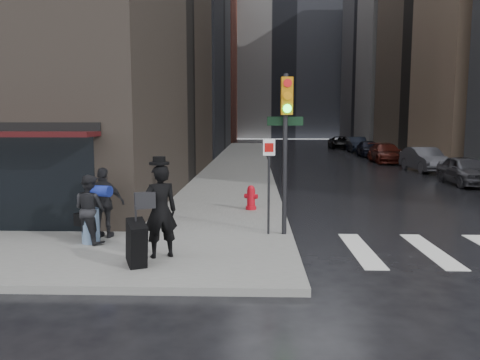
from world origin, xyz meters
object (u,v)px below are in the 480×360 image
object	(u,v)px
parked_car_1	(465,170)
parked_car_3	(386,153)
man_jeans	(90,209)
parked_car_2	(424,159)
parked_car_5	(357,145)
man_overcoat	(155,216)
man_greycoat	(104,203)
traffic_light	(284,132)
fire_hydrant	(251,199)
parked_car_4	(369,148)
parked_car_6	(340,142)

from	to	relation	value
parked_car_1	parked_car_3	xyz separation A→B (m)	(-0.41, 11.91, 0.02)
man_jeans	parked_car_2	bearing A→B (deg)	-99.82
parked_car_3	parked_car_5	size ratio (longest dim) A/B	1.07
man_jeans	man_overcoat	bearing A→B (deg)	173.98
parked_car_1	parked_car_5	distance (m)	23.82
man_greycoat	traffic_light	bearing A→B (deg)	-170.50
man_jeans	parked_car_5	distance (m)	38.04
parked_car_1	fire_hydrant	bearing A→B (deg)	-142.05
man_greycoat	parked_car_5	distance (m)	37.50
traffic_light	fire_hydrant	xyz separation A→B (m)	(-0.83, 3.36, -2.20)
parked_car_2	parked_car_4	bearing A→B (deg)	88.50
traffic_light	parked_car_3	distance (m)	24.35
man_overcoat	parked_car_3	xyz separation A→B (m)	(11.49, 24.78, -0.35)
traffic_light	man_greycoat	bearing A→B (deg)	-178.62
parked_car_5	traffic_light	bearing A→B (deg)	-103.23
man_overcoat	traffic_light	distance (m)	3.85
parked_car_1	parked_car_6	world-z (taller)	parked_car_1
man_jeans	parked_car_5	xyz separation A→B (m)	(13.76, 35.46, -0.21)
man_jeans	parked_car_2	distance (m)	22.43
man_greycoat	traffic_light	xyz separation A→B (m)	(4.35, 0.41, 1.69)
parked_car_6	man_overcoat	bearing A→B (deg)	-102.76
man_overcoat	parked_car_6	world-z (taller)	man_overcoat
man_greycoat	parked_car_3	world-z (taller)	man_greycoat
man_greycoat	parked_car_5	world-z (taller)	man_greycoat
fire_hydrant	parked_car_3	world-z (taller)	parked_car_3
man_jeans	parked_car_2	world-z (taller)	man_jeans
parked_car_3	parked_car_6	world-z (taller)	parked_car_3
man_overcoat	man_greycoat	bearing A→B (deg)	-71.71
man_jeans	parked_car_6	world-z (taller)	man_jeans
man_jeans	man_greycoat	bearing A→B (deg)	-78.74
man_overcoat	parked_car_2	bearing A→B (deg)	-147.37
parked_car_4	parked_car_5	size ratio (longest dim) A/B	0.92
traffic_light	parked_car_6	distance (m)	41.47
parked_car_1	parked_car_4	size ratio (longest dim) A/B	0.97
traffic_light	parked_car_1	world-z (taller)	traffic_light
man_jeans	traffic_light	distance (m)	4.92
man_greycoat	fire_hydrant	world-z (taller)	man_greycoat
traffic_light	fire_hydrant	bearing A→B (deg)	99.84
parked_car_4	parked_car_5	distance (m)	5.96
man_jeans	parked_car_1	bearing A→B (deg)	-111.12
man_greycoat	parked_car_4	world-z (taller)	man_greycoat
parked_car_2	parked_car_3	bearing A→B (deg)	92.44
parked_car_5	parked_car_2	bearing A→B (deg)	-87.77
parked_car_5	parked_car_6	size ratio (longest dim) A/B	0.92
parked_car_4	parked_car_6	world-z (taller)	parked_car_4
parked_car_3	man_overcoat	bearing A→B (deg)	-112.81
man_greycoat	parked_car_4	size ratio (longest dim) A/B	0.42
man_overcoat	parked_car_1	bearing A→B (deg)	-157.36
man_greycoat	parked_car_6	xyz separation A→B (m)	(13.06, 40.90, -0.33)
parked_car_3	parked_car_5	xyz separation A→B (m)	(0.49, 11.91, 0.04)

